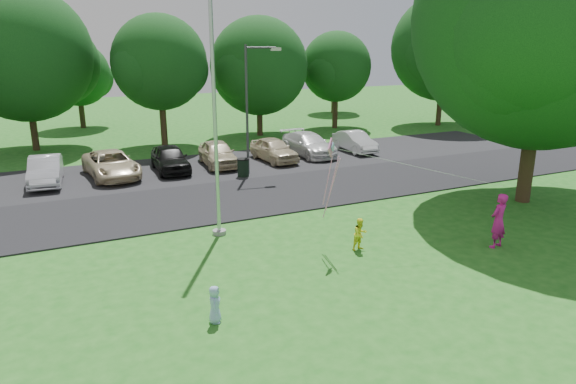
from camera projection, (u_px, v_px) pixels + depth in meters
name	position (u px, v px, depth m)	size (l,w,h in m)	color
ground	(375.00, 268.00, 16.16)	(120.00, 120.00, 0.00)	#20661A
park_road	(264.00, 194.00, 23.96)	(60.00, 6.00, 0.06)	black
parking_strip	(221.00, 166.00, 29.60)	(42.00, 7.00, 0.06)	black
flagpole	(215.00, 122.00, 17.89)	(0.50, 0.50, 10.00)	#B7BABF
street_lamp	(252.00, 98.00, 26.68)	(1.90, 0.50, 6.78)	#3F3F44
trash_can	(243.00, 168.00, 27.00)	(0.64, 0.64, 1.01)	black
big_tree	(546.00, 25.00, 20.86)	(11.41, 10.86, 13.29)	#332316
tree_row	(200.00, 60.00, 36.25)	(64.35, 11.94, 10.88)	#332316
horizon_trees	(198.00, 73.00, 46.03)	(77.46, 7.20, 7.02)	#332316
parked_cars	(214.00, 154.00, 29.19)	(19.93, 5.38, 1.42)	silver
woman	(498.00, 221.00, 17.58)	(0.71, 0.46, 1.94)	#C51A85
child_yellow	(360.00, 234.00, 17.46)	(0.55, 0.43, 1.13)	yellow
child_blue	(215.00, 304.00, 12.90)	(0.49, 0.32, 0.99)	#90B3DD
kite	(334.00, 161.00, 16.73)	(5.63, 2.54, 2.79)	pink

